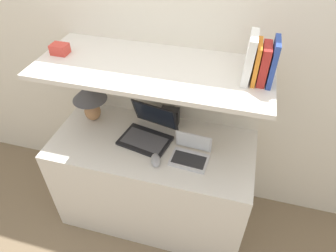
% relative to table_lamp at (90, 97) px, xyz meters
% --- Properties ---
extents(ground_plane, '(12.00, 12.00, 0.00)m').
position_rel_table_lamp_xyz_m(ground_plane, '(0.49, -0.46, -0.97)').
color(ground_plane, '#7A664C').
extents(wall_back, '(6.00, 0.05, 2.40)m').
position_rel_table_lamp_xyz_m(wall_back, '(0.49, 0.24, 0.23)').
color(wall_back, silver).
rests_on(wall_back, ground_plane).
extents(desk, '(1.37, 0.63, 0.77)m').
position_rel_table_lamp_xyz_m(desk, '(0.49, -0.14, -0.59)').
color(desk, silver).
rests_on(desk, ground_plane).
extents(back_riser, '(1.37, 0.04, 1.29)m').
position_rel_table_lamp_xyz_m(back_riser, '(0.49, 0.20, -0.33)').
color(back_riser, silver).
rests_on(back_riser, ground_plane).
extents(shelf, '(1.37, 0.57, 0.03)m').
position_rel_table_lamp_xyz_m(shelf, '(0.49, -0.07, 0.33)').
color(shelf, silver).
rests_on(shelf, back_riser).
extents(table_lamp, '(0.24, 0.24, 0.29)m').
position_rel_table_lamp_xyz_m(table_lamp, '(0.00, 0.00, 0.00)').
color(table_lamp, '#B27A4C').
rests_on(table_lamp, desk).
extents(laptop_large, '(0.38, 0.36, 0.23)m').
position_rel_table_lamp_xyz_m(laptop_large, '(0.45, -0.09, -0.15)').
color(laptop_large, black).
rests_on(laptop_large, desk).
extents(laptop_small, '(0.24, 0.20, 0.16)m').
position_rel_table_lamp_xyz_m(laptop_small, '(0.77, -0.20, -0.16)').
color(laptop_small, silver).
rests_on(laptop_small, desk).
extents(computer_mouse, '(0.10, 0.13, 0.04)m').
position_rel_table_lamp_xyz_m(computer_mouse, '(0.57, -0.30, -0.18)').
color(computer_mouse, '#99999E').
rests_on(computer_mouse, desk).
extents(router_box, '(0.13, 0.06, 0.13)m').
position_rel_table_lamp_xyz_m(router_box, '(0.55, 0.10, -0.13)').
color(router_box, black).
rests_on(router_box, desk).
extents(book_blue, '(0.03, 0.16, 0.24)m').
position_rel_table_lamp_xyz_m(book_blue, '(1.13, -0.07, 0.47)').
color(book_blue, '#284293').
rests_on(book_blue, shelf).
extents(book_red, '(0.04, 0.15, 0.20)m').
position_rel_table_lamp_xyz_m(book_red, '(1.09, -0.07, 0.45)').
color(book_red, '#A82823').
rests_on(book_red, shelf).
extents(book_orange, '(0.02, 0.16, 0.21)m').
position_rel_table_lamp_xyz_m(book_orange, '(1.05, -0.07, 0.45)').
color(book_orange, orange).
rests_on(book_orange, shelf).
extents(book_white, '(0.05, 0.18, 0.25)m').
position_rel_table_lamp_xyz_m(book_white, '(1.01, -0.07, 0.47)').
color(book_white, silver).
rests_on(book_white, shelf).
extents(shelf_gadget, '(0.10, 0.08, 0.06)m').
position_rel_table_lamp_xyz_m(shelf_gadget, '(-0.09, -0.07, 0.38)').
color(shelf_gadget, '#CC3D33').
rests_on(shelf_gadget, shelf).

